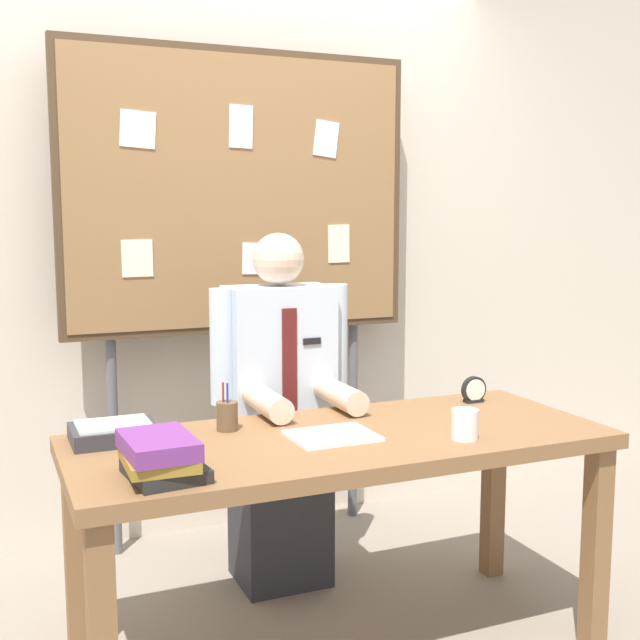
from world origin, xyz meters
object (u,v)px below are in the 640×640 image
Objects in this scene: desk_clock at (474,391)px; desk at (341,463)px; paper_tray at (114,432)px; book_stack at (161,457)px; pen_holder at (227,416)px; bulletin_board at (240,198)px; open_notebook at (332,436)px; person at (280,424)px; coffee_mug at (465,424)px.

desk is at bearing -161.93° from desk_clock.
desk is 6.63× the size of paper_tray.
pen_holder is at bearing 52.38° from book_stack.
desk_clock is at bearing 0.96° from pen_holder.
bulletin_board is (-0.00, 1.05, 0.86)m from desk.
open_notebook is at bearing -37.27° from pen_holder.
desk is 0.69m from desk_clock.
person reaches higher than coffee_mug.
coffee_mug is at bearing -25.37° from open_notebook.
open_notebook is 1.02× the size of paper_tray.
desk_clock is at bearing -28.81° from person.
book_stack is 1.00× the size of open_notebook.
paper_tray is (-0.36, 0.02, -0.02)m from pen_holder.
desk is at bearing 17.51° from book_stack.
paper_tray is (-0.68, -0.35, 0.13)m from person.
bulletin_board is at bearing 105.09° from coffee_mug.
open_notebook is 0.72m from desk_clock.
paper_tray is (-0.06, 0.41, -0.03)m from book_stack.
desk is 0.56m from person.
desk_clock is (0.64, -0.35, 0.15)m from person.
bulletin_board is 8.07× the size of book_stack.
pen_holder reaches higher than book_stack.
open_notebook is 0.36m from pen_holder.
pen_holder reaches higher than coffee_mug.
pen_holder reaches higher than paper_tray.
person is at bearing -89.99° from bulletin_board.
paper_tray is at bearing 177.19° from pen_holder.
book_stack is at bearing -81.46° from paper_tray.
person is 0.51m from pen_holder.
coffee_mug is at bearing -74.91° from bulletin_board.
paper_tray is at bearing 179.93° from desk_clock.
pen_holder is at bearing -130.93° from person.
book_stack is 1.65× the size of pen_holder.
pen_holder is 0.62× the size of paper_tray.
open_notebook is (0.58, 0.18, -0.05)m from book_stack.
coffee_mug is at bearing -0.14° from book_stack.
paper_tray is at bearing -129.19° from bulletin_board.
coffee_mug is (0.34, -0.20, 0.14)m from desk.
desk_clock reaches higher than paper_tray.
bulletin_board reaches higher than pen_holder.
paper_tray reaches higher than desk.
book_stack is (-0.62, -0.20, 0.15)m from desk.
paper_tray is (-0.68, 0.21, 0.12)m from desk.
coffee_mug reaches higher than desk.
coffee_mug is at bearing -30.55° from desk.
book_stack is (-0.62, -0.76, 0.16)m from person.
bulletin_board reaches higher than desk_clock.
coffee_mug is (0.38, -0.18, 0.04)m from open_notebook.
coffee_mug is (-0.31, -0.41, 0.00)m from desk_clock.
book_stack is at bearing -127.62° from pen_holder.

